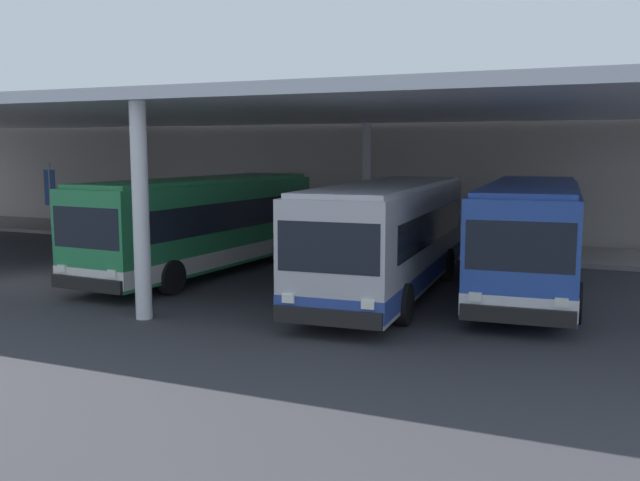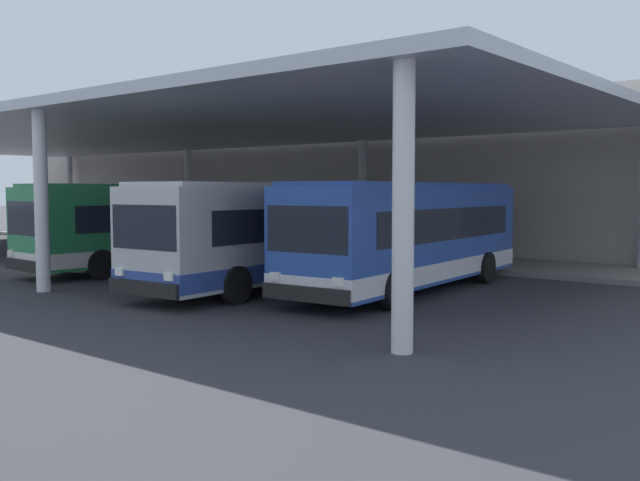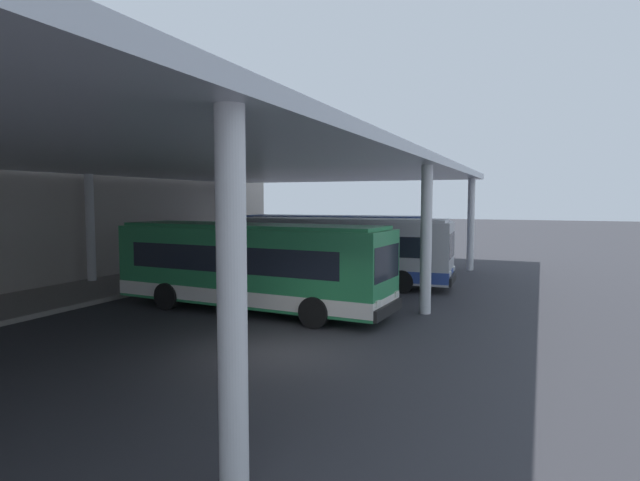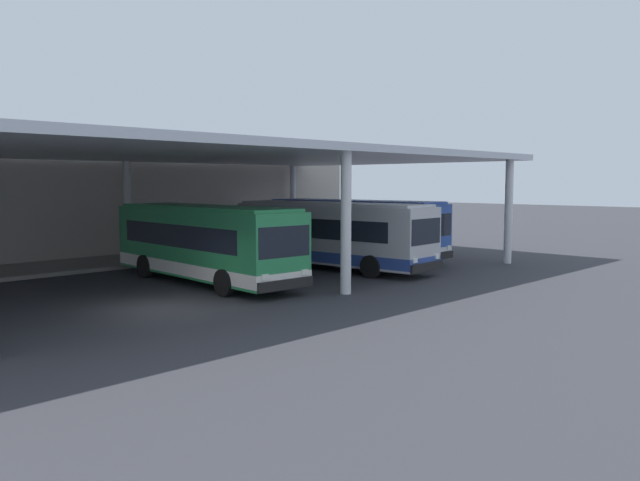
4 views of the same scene
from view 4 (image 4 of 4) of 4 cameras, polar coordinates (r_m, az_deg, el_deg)
ground_plane at (r=21.52m, az=-13.91°, el=-5.93°), size 200.00×200.00×0.00m
platform_kerb at (r=31.99m, az=-25.08°, el=-2.47°), size 42.00×4.50×0.18m
canopy_shelter at (r=26.00m, az=-20.63°, el=7.56°), size 40.00×17.00×5.55m
bus_nearest_bay at (r=26.33m, az=-10.40°, el=-0.19°), size 3.11×10.65×3.17m
bus_second_bay at (r=30.08m, az=1.03°, el=0.57°), size 3.22×10.67×3.17m
bus_middle_bay at (r=33.98m, az=3.07°, el=1.11°), size 3.31×10.69×3.17m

